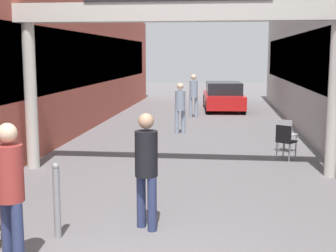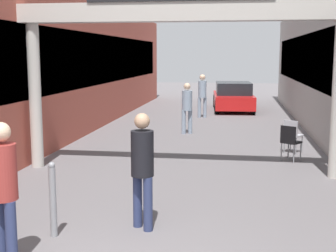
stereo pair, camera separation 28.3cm
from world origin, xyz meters
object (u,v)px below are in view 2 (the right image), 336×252
(pedestrian_carrying_crate, at_px, (187,105))
(bollard_post_metal, at_px, (53,199))
(cafe_chair_aluminium_farther, at_px, (292,133))
(pedestrian_companion, at_px, (142,163))
(pedestrian_with_dog, at_px, (4,184))
(parked_car_red, at_px, (233,97))
(pedestrian_elderly_walking, at_px, (202,93))
(cafe_chair_black_nearer, at_px, (290,140))

(pedestrian_carrying_crate, height_order, bollard_post_metal, pedestrian_carrying_crate)
(cafe_chair_aluminium_farther, bearing_deg, pedestrian_companion, -115.37)
(pedestrian_with_dog, bearing_deg, pedestrian_companion, 44.99)
(pedestrian_carrying_crate, bearing_deg, parked_car_red, 78.29)
(pedestrian_with_dog, relative_size, pedestrian_elderly_walking, 1.00)
(pedestrian_carrying_crate, relative_size, pedestrian_elderly_walking, 0.94)
(pedestrian_with_dog, bearing_deg, pedestrian_carrying_crate, 83.36)
(pedestrian_companion, height_order, parked_car_red, pedestrian_companion)
(bollard_post_metal, xyz_separation_m, cafe_chair_black_nearer, (3.88, 5.45, -0.02))
(pedestrian_companion, distance_m, bollard_post_metal, 1.38)
(pedestrian_carrying_crate, xyz_separation_m, parked_car_red, (1.43, 6.92, -0.32))
(pedestrian_elderly_walking, xyz_separation_m, cafe_chair_aluminium_farther, (2.91, -6.79, -0.50))
(pedestrian_companion, bearing_deg, bollard_post_metal, -157.90)
(pedestrian_carrying_crate, distance_m, pedestrian_elderly_walking, 4.15)
(pedestrian_with_dog, relative_size, parked_car_red, 0.44)
(bollard_post_metal, distance_m, parked_car_red, 16.21)
(pedestrian_with_dog, relative_size, pedestrian_carrying_crate, 1.07)
(cafe_chair_black_nearer, bearing_deg, pedestrian_with_dog, -122.69)
(pedestrian_elderly_walking, bearing_deg, pedestrian_with_dog, -95.47)
(pedestrian_elderly_walking, bearing_deg, bollard_post_metal, -94.88)
(pedestrian_elderly_walking, relative_size, parked_car_red, 0.44)
(pedestrian_with_dog, height_order, pedestrian_carrying_crate, pedestrian_with_dog)
(pedestrian_carrying_crate, bearing_deg, pedestrian_companion, -88.21)
(pedestrian_carrying_crate, bearing_deg, pedestrian_with_dog, -96.64)
(pedestrian_with_dog, xyz_separation_m, pedestrian_carrying_crate, (1.17, 10.06, -0.08))
(pedestrian_with_dog, height_order, pedestrian_elderly_walking, pedestrian_with_dog)
(pedestrian_with_dog, xyz_separation_m, pedestrian_elderly_walking, (1.36, 14.20, -0.00))
(pedestrian_elderly_walking, relative_size, cafe_chair_black_nearer, 2.02)
(pedestrian_with_dog, distance_m, parked_car_red, 17.19)
(pedestrian_elderly_walking, height_order, parked_car_red, pedestrian_elderly_walking)
(pedestrian_with_dog, height_order, bollard_post_metal, pedestrian_with_dog)
(pedestrian_with_dog, bearing_deg, parked_car_red, 81.28)
(cafe_chair_black_nearer, bearing_deg, pedestrian_carrying_crate, 128.74)
(pedestrian_carrying_crate, bearing_deg, cafe_chair_black_nearer, -51.26)
(pedestrian_elderly_walking, bearing_deg, pedestrian_carrying_crate, -92.61)
(cafe_chair_black_nearer, bearing_deg, bollard_post_metal, -125.43)
(pedestrian_companion, xyz_separation_m, cafe_chair_aluminium_farther, (2.83, 5.97, -0.47))
(pedestrian_companion, height_order, pedestrian_carrying_crate, pedestrian_companion)
(bollard_post_metal, distance_m, cafe_chair_aluminium_farther, 7.62)
(pedestrian_with_dog, distance_m, pedestrian_carrying_crate, 10.13)
(pedestrian_companion, bearing_deg, cafe_chair_black_nearer, 61.73)
(cafe_chair_aluminium_farther, distance_m, parked_car_red, 9.72)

